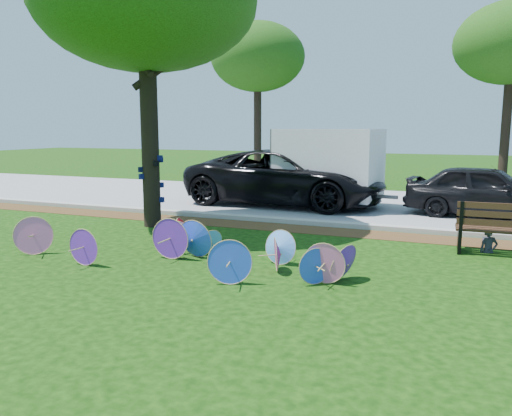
{
  "coord_description": "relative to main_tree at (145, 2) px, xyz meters",
  "views": [
    {
      "loc": [
        4.25,
        -7.33,
        2.51
      ],
      "look_at": [
        0.5,
        2.0,
        0.9
      ],
      "focal_mm": 35.0,
      "sensor_mm": 36.0,
      "label": 1
    }
  ],
  "objects": [
    {
      "name": "bg_trees",
      "position": [
        6.56,
        11.06,
        0.22
      ],
      "size": [
        18.37,
        5.85,
        7.4
      ],
      "color": "black",
      "rests_on": "ground"
    },
    {
      "name": "person_left",
      "position": [
        7.96,
        0.15,
        -5.05
      ],
      "size": [
        0.42,
        0.34,
        1.0
      ],
      "primitive_type": "imported",
      "rotation": [
        0.0,
        0.0,
        0.31
      ],
      "color": "#323544",
      "rests_on": "ground"
    },
    {
      "name": "main_tree",
      "position": [
        0.0,
        0.0,
        0.0
      ],
      "size": [
        5.5,
        5.5,
        7.32
      ],
      "color": "black",
      "rests_on": "ground"
    },
    {
      "name": "mulch_strip",
      "position": [
        3.0,
        1.01,
        -5.54
      ],
      "size": [
        90.0,
        1.0,
        0.01
      ],
      "primitive_type": "cube",
      "color": "#472D16",
      "rests_on": "ground"
    },
    {
      "name": "park_bench",
      "position": [
        8.31,
        0.1,
        -5.02
      ],
      "size": [
        2.06,
        0.82,
        1.07
      ],
      "primitive_type": null,
      "rotation": [
        0.0,
        0.0,
        0.02
      ],
      "color": "black",
      "rests_on": "ground"
    },
    {
      "name": "black_van",
      "position": [
        2.02,
        4.76,
        -4.64
      ],
      "size": [
        6.65,
        3.3,
        1.81
      ],
      "primitive_type": "imported",
      "rotation": [
        0.0,
        0.0,
        1.53
      ],
      "color": "black",
      "rests_on": "ground"
    },
    {
      "name": "parasol_pile",
      "position": [
        2.89,
        -2.83,
        -5.19
      ],
      "size": [
        6.88,
        2.6,
        0.82
      ],
      "color": "pink",
      "rests_on": "ground"
    },
    {
      "name": "street",
      "position": [
        3.0,
        5.86,
        -5.54
      ],
      "size": [
        90.0,
        8.0,
        0.01
      ],
      "primitive_type": "cube",
      "color": "gray",
      "rests_on": "ground"
    },
    {
      "name": "curb",
      "position": [
        3.0,
        1.71,
        -5.49
      ],
      "size": [
        90.0,
        0.3,
        0.12
      ],
      "primitive_type": "cube",
      "color": "#B7B5AD",
      "rests_on": "ground"
    },
    {
      "name": "ground",
      "position": [
        3.0,
        -3.49,
        -5.55
      ],
      "size": [
        90.0,
        90.0,
        0.0
      ],
      "primitive_type": "plane",
      "color": "black",
      "rests_on": "ground"
    },
    {
      "name": "cargo_trailer",
      "position": [
        3.47,
        4.83,
        -4.15
      ],
      "size": [
        3.33,
        2.31,
        2.79
      ],
      "primitive_type": "cube",
      "rotation": [
        0.0,
        0.0,
        -0.11
      ],
      "color": "white",
      "rests_on": "ground"
    },
    {
      "name": "dark_pickup",
      "position": [
        8.08,
        4.61,
        -4.8
      ],
      "size": [
        4.58,
        2.34,
        1.49
      ],
      "primitive_type": "imported",
      "rotation": [
        0.0,
        0.0,
        1.44
      ],
      "color": "black",
      "rests_on": "ground"
    }
  ]
}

